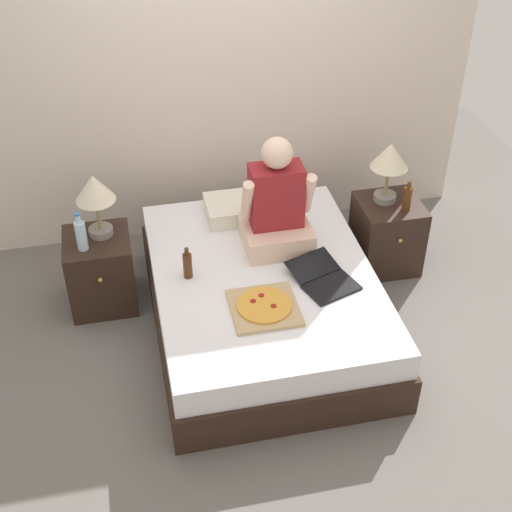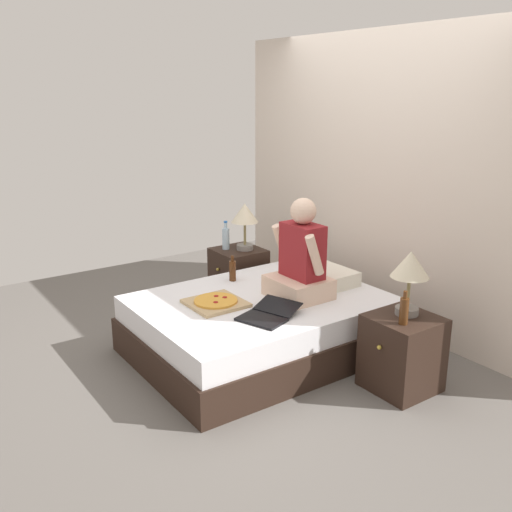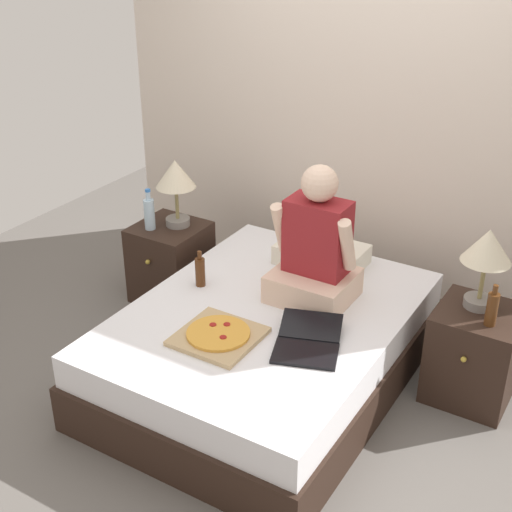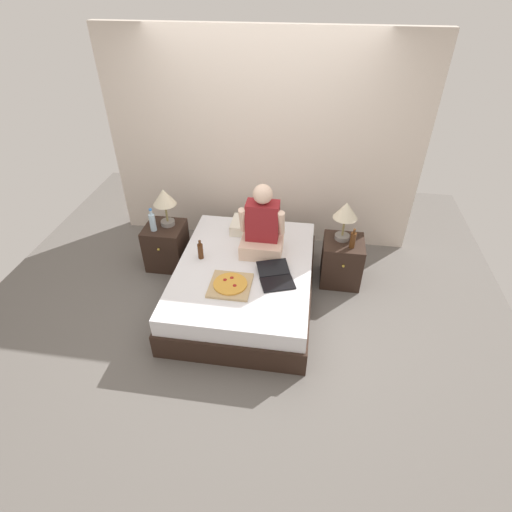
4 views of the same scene
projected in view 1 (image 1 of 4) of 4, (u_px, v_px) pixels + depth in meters
name	position (u px, v px, depth m)	size (l,w,h in m)	color
ground_plane	(263.00, 324.00, 4.81)	(5.70, 5.70, 0.00)	#66605B
wall_back	(224.00, 73.00, 5.08)	(3.70, 0.12, 2.50)	beige
bed	(263.00, 299.00, 4.68)	(1.42, 1.89, 0.46)	black
nightstand_left	(101.00, 271.00, 4.85)	(0.44, 0.47, 0.53)	black
lamp_on_left_nightstand	(95.00, 192.00, 4.54)	(0.26, 0.26, 0.45)	gray
water_bottle	(81.00, 235.00, 4.54)	(0.07, 0.07, 0.28)	silver
nightstand_right	(387.00, 234.00, 5.19)	(0.44, 0.47, 0.53)	black
lamp_on_right_nightstand	(390.00, 160.00, 4.87)	(0.26, 0.26, 0.45)	gray
beer_bottle	(407.00, 198.00, 4.91)	(0.06, 0.06, 0.23)	#512D14
pillow	(242.00, 208.00, 5.02)	(0.52, 0.34, 0.12)	silver
person_seated	(276.00, 208.00, 4.61)	(0.47, 0.40, 0.78)	beige
laptop	(325.00, 280.00, 4.44)	(0.44, 0.50, 0.07)	black
pizza_box	(264.00, 307.00, 4.24)	(0.40, 0.40, 0.05)	tan
beer_bottle_on_bed	(188.00, 265.00, 4.44)	(0.06, 0.06, 0.22)	#4C2811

